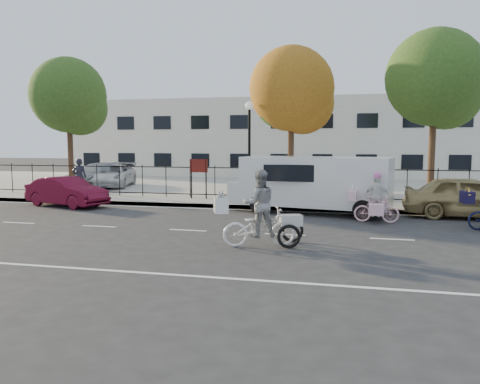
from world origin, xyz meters
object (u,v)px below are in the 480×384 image
(red_sedan, at_px, (67,192))
(lot_car_c, at_px, (274,178))
(lot_car_b, at_px, (111,176))
(lot_car_d, at_px, (366,183))
(zebra_trike, at_px, (260,217))
(lot_car_a, at_px, (99,175))
(pedestrian, at_px, (79,177))
(white_van, at_px, (313,182))
(lamppost, at_px, (249,133))
(unicorn_bike, at_px, (376,204))
(gold_sedan, at_px, (468,197))

(red_sedan, distance_m, lot_car_c, 10.23)
(lot_car_b, bearing_deg, lot_car_d, -21.52)
(zebra_trike, xyz_separation_m, red_sedan, (-9.38, 5.75, -0.14))
(lot_car_a, xyz_separation_m, lot_car_c, (10.16, -0.15, 0.00))
(pedestrian, relative_size, lot_car_d, 0.49)
(pedestrian, bearing_deg, zebra_trike, 112.35)
(zebra_trike, distance_m, lot_car_a, 17.13)
(lot_car_a, height_order, lot_car_d, lot_car_a)
(white_van, relative_size, lot_car_a, 1.33)
(pedestrian, bearing_deg, lamppost, 151.34)
(red_sedan, height_order, lot_car_a, lot_car_a)
(unicorn_bike, bearing_deg, pedestrian, 77.38)
(zebra_trike, distance_m, lot_car_c, 12.44)
(gold_sedan, distance_m, pedestrian, 17.04)
(zebra_trike, height_order, lot_car_c, zebra_trike)
(unicorn_bike, bearing_deg, white_van, 56.45)
(lot_car_c, relative_size, lot_car_d, 1.17)
(lamppost, height_order, zebra_trike, lamppost)
(lot_car_a, xyz_separation_m, lot_car_d, (14.78, -1.25, -0.08))
(pedestrian, xyz_separation_m, lot_car_b, (-0.67, 4.34, -0.24))
(lot_car_d, bearing_deg, lot_car_b, -173.30)
(lamppost, relative_size, zebra_trike, 1.87)
(unicorn_bike, relative_size, pedestrian, 0.96)
(lot_car_c, bearing_deg, zebra_trike, -66.57)
(unicorn_bike, distance_m, pedestrian, 14.18)
(lot_car_b, xyz_separation_m, lot_car_c, (9.57, -0.47, 0.04))
(pedestrian, bearing_deg, red_sedan, 82.87)
(gold_sedan, xyz_separation_m, lot_car_c, (-7.99, 6.18, 0.09))
(lamppost, height_order, unicorn_bike, lamppost)
(lot_car_a, bearing_deg, lot_car_c, 11.69)
(lamppost, height_order, lot_car_d, lamppost)
(lamppost, distance_m, zebra_trike, 9.02)
(zebra_trike, bearing_deg, lot_car_d, -35.41)
(white_van, relative_size, lot_car_d, 1.76)
(lamppost, height_order, lot_car_c, lamppost)
(red_sedan, relative_size, pedestrian, 2.13)
(red_sedan, relative_size, lot_car_b, 0.81)
(unicorn_bike, xyz_separation_m, lot_car_c, (-4.71, 7.88, 0.22))
(pedestrian, bearing_deg, lot_car_d, 162.96)
(red_sedan, bearing_deg, lot_car_d, -49.73)
(unicorn_bike, relative_size, white_van, 0.27)
(pedestrian, bearing_deg, gold_sedan, 143.58)
(red_sedan, xyz_separation_m, lot_car_c, (7.82, 6.60, 0.22))
(lamppost, bearing_deg, pedestrian, 180.00)
(pedestrian, distance_m, lot_car_a, 4.23)
(lamppost, bearing_deg, zebra_trike, -76.38)
(zebra_trike, height_order, lot_car_a, zebra_trike)
(white_van, bearing_deg, lot_car_c, 122.90)
(lot_car_b, bearing_deg, lamppost, -40.78)
(lot_car_c, bearing_deg, red_sedan, -123.63)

